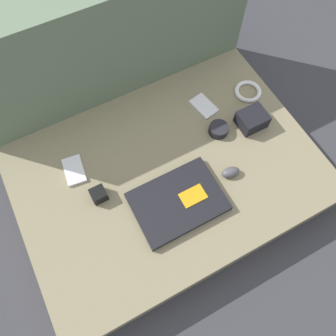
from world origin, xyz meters
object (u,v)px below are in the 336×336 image
Objects in this scene: speaker_puck at (219,129)px; charger_brick at (99,195)px; camera_pouch at (252,119)px; laptop at (178,202)px; computer_mouse at (231,172)px; phone_black at (204,106)px; phone_silver at (74,170)px.

charger_brick is (-0.52, -0.03, 0.01)m from speaker_puck.
laptop is at bearing -159.47° from camera_pouch.
computer_mouse reaches higher than laptop.
camera_pouch is (0.13, -0.03, 0.01)m from speaker_puck.
laptop is 0.43m from phone_black.
computer_mouse is at bearing -108.06° from speaker_puck.
computer_mouse is at bearing -142.24° from camera_pouch.
speaker_puck is at bearing 81.23° from computer_mouse.
phone_silver reaches higher than phone_black.
computer_mouse is at bearing -17.31° from charger_brick.
computer_mouse is 1.39× the size of charger_brick.
speaker_puck is 1.46× the size of charger_brick.
camera_pouch is 2.01× the size of charger_brick.
camera_pouch is at bearing 0.38° from charger_brick.
computer_mouse reaches higher than phone_silver.
laptop is 2.57× the size of phone_silver.
speaker_puck is (0.06, 0.18, -0.00)m from computer_mouse.
phone_silver is at bearing 133.77° from laptop.
computer_mouse is 0.61× the size of phone_black.
computer_mouse is 0.32m from phone_black.
charger_brick is at bearing 147.09° from laptop.
phone_silver is 1.15× the size of camera_pouch.
camera_pouch reaches higher than laptop.
charger_brick reaches higher than speaker_puck.
phone_black is (0.30, 0.32, -0.01)m from laptop.
phone_black is at bearing 86.68° from computer_mouse.
speaker_puck is at bearing 3.78° from charger_brick.
phone_silver is at bearing 169.10° from camera_pouch.
phone_black is (0.01, 0.13, -0.01)m from speaker_puck.
laptop is 0.41m from phone_silver.
phone_silver is at bearing 107.55° from charger_brick.
computer_mouse is 0.19m from speaker_puck.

